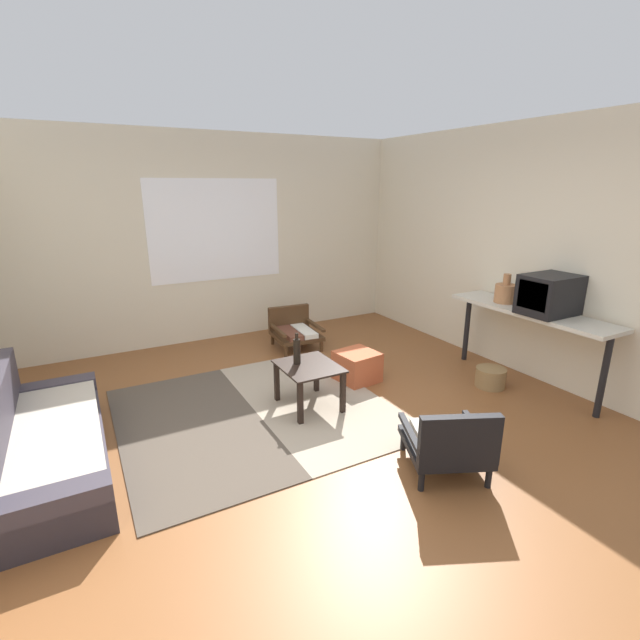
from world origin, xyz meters
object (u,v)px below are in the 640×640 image
console_shelf (530,317)px  clay_vase (506,293)px  armchair_by_window (294,329)px  couch (40,444)px  crt_television (549,295)px  glass_bottle (297,351)px  wicker_basket (490,377)px  ottoman_orange (357,366)px  armchair_striped_foreground (449,442)px  coffee_table (309,374)px

console_shelf → clay_vase: 0.38m
armchair_by_window → clay_vase: bearing=-49.6°
couch → crt_television: 4.58m
armchair_by_window → glass_bottle: glass_bottle is taller
clay_vase → crt_television: bearing=-90.4°
clay_vase → wicker_basket: (-0.34, -0.21, -0.83)m
ottoman_orange → wicker_basket: (1.15, -0.81, -0.06)m
armchair_by_window → ottoman_orange: armchair_by_window is taller
glass_bottle → armchair_striped_foreground: bearing=-72.2°
armchair_by_window → console_shelf: bearing=-54.1°
armchair_by_window → armchair_striped_foreground: (-0.20, -3.02, 0.03)m
crt_television → clay_vase: (0.00, 0.51, -0.09)m
coffee_table → armchair_by_window: 1.72m
armchair_striped_foreground → console_shelf: 2.04m
armchair_by_window → glass_bottle: bearing=-114.5°
armchair_by_window → crt_television: 3.01m
coffee_table → glass_bottle: (-0.08, 0.09, 0.21)m
couch → wicker_basket: size_ratio=6.25×
armchair_striped_foreground → wicker_basket: bearing=31.5°
coffee_table → wicker_basket: (1.89, -0.51, -0.24)m
couch → clay_vase: clay_vase is taller
ottoman_orange → clay_vase: bearing=-21.7°
coffee_table → wicker_basket: bearing=-15.1°
coffee_table → crt_television: 2.46m
ottoman_orange → console_shelf: (1.49, -0.92, 0.58)m
glass_bottle → armchair_by_window: bearing=65.5°
crt_television → wicker_basket: (-0.34, 0.30, -0.92)m
clay_vase → couch: bearing=175.6°
wicker_basket → armchair_by_window: bearing=121.1°
clay_vase → wicker_basket: bearing=-148.1°
console_shelf → armchair_by_window: bearing=125.9°
armchair_striped_foreground → crt_television: size_ratio=1.48×
couch → wicker_basket: couch is taller
coffee_table → armchair_striped_foreground: bearing=-73.9°
armchair_striped_foreground → clay_vase: 2.24m
crt_television → wicker_basket: size_ratio=1.71×
armchair_by_window → glass_bottle: 1.69m
armchair_striped_foreground → wicker_basket: (1.48, 0.91, -0.16)m
ottoman_orange → couch: bearing=-175.1°
ottoman_orange → coffee_table: bearing=-158.0°
coffee_table → console_shelf: (2.23, -0.63, 0.41)m
coffee_table → console_shelf: bearing=-15.7°
couch → clay_vase: 4.50m
console_shelf → wicker_basket: console_shelf is taller
glass_bottle → crt_television: bearing=-21.3°
console_shelf → clay_vase: clay_vase is taller
console_shelf → couch: bearing=171.4°
armchair_by_window → clay_vase: 2.60m
armchair_by_window → glass_bottle: size_ratio=2.13×
coffee_table → armchair_striped_foreground: 1.48m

